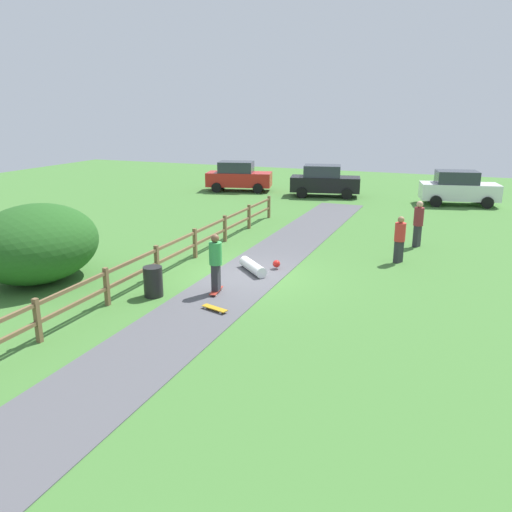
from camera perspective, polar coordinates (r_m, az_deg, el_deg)
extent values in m
plane|color=#427533|center=(17.13, -1.05, -2.21)|extent=(60.00, 60.00, 0.00)
cube|color=#515156|center=(17.13, -1.05, -2.18)|extent=(2.40, 28.00, 0.02)
cube|color=brown|center=(13.30, -22.86, -6.55)|extent=(0.12, 0.12, 1.10)
cube|color=brown|center=(15.08, -16.08, -3.25)|extent=(0.12, 0.12, 1.10)
cube|color=brown|center=(17.06, -10.83, -0.65)|extent=(0.12, 0.12, 1.10)
cube|color=brown|center=(19.18, -6.72, 1.40)|extent=(0.12, 0.12, 1.10)
cube|color=brown|center=(21.41, -3.43, 3.03)|extent=(0.12, 0.12, 1.10)
cube|color=brown|center=(23.70, -0.77, 4.34)|extent=(0.12, 0.12, 1.10)
cube|color=brown|center=(26.04, 1.43, 5.41)|extent=(0.12, 0.12, 1.10)
cube|color=brown|center=(18.12, -8.65, 0.29)|extent=(0.08, 18.00, 0.09)
cube|color=brown|center=(18.01, -8.71, 1.66)|extent=(0.08, 18.00, 0.09)
ellipsoid|color=#23561E|center=(17.74, -22.93, 1.29)|extent=(3.49, 4.19, 2.47)
cylinder|color=black|center=(15.50, -11.22, -2.77)|extent=(0.56, 0.56, 0.90)
cube|color=#B23326|center=(15.59, -4.38, -3.79)|extent=(0.32, 0.82, 0.02)
cylinder|color=silver|center=(15.87, -4.33, -3.57)|extent=(0.04, 0.06, 0.06)
cylinder|color=silver|center=(15.83, -3.82, -3.62)|extent=(0.04, 0.06, 0.06)
cylinder|color=silver|center=(15.38, -4.96, -4.26)|extent=(0.04, 0.06, 0.06)
cylinder|color=silver|center=(15.33, -4.43, -4.30)|extent=(0.04, 0.06, 0.06)
cube|color=#2D2D33|center=(15.45, -4.42, -2.34)|extent=(0.25, 0.35, 0.80)
cylinder|color=green|center=(15.24, -4.48, 0.28)|extent=(0.43, 0.43, 0.67)
sphere|color=brown|center=(15.12, -4.51, 1.94)|extent=(0.24, 0.24, 0.24)
cylinder|color=white|center=(17.42, -0.37, -1.20)|extent=(1.34, 1.33, 0.36)
sphere|color=red|center=(17.77, 2.26, -0.86)|extent=(0.26, 0.26, 0.26)
cube|color=#BF8C19|center=(14.27, -4.55, -5.72)|extent=(0.82, 0.42, 0.02)
cylinder|color=silver|center=(14.41, -5.57, -5.70)|extent=(0.07, 0.05, 0.06)
cylinder|color=silver|center=(14.51, -5.16, -5.53)|extent=(0.07, 0.05, 0.06)
cylinder|color=silver|center=(14.05, -3.92, -6.24)|extent=(0.07, 0.05, 0.06)
cylinder|color=silver|center=(14.16, -3.51, -6.06)|extent=(0.07, 0.05, 0.06)
cube|color=#2D2D33|center=(21.57, 17.26, 2.10)|extent=(0.31, 0.37, 0.86)
cylinder|color=maroon|center=(21.40, 17.44, 4.15)|extent=(0.49, 0.49, 0.72)
sphere|color=tan|center=(21.31, 17.55, 5.43)|extent=(0.26, 0.26, 0.26)
cube|color=#2D2D33|center=(19.20, 15.38, 0.46)|extent=(0.33, 0.38, 0.79)
cylinder|color=red|center=(19.02, 15.54, 2.55)|extent=(0.51, 0.51, 0.66)
sphere|color=#9E704C|center=(18.93, 15.64, 3.86)|extent=(0.24, 0.24, 0.24)
cube|color=red|center=(34.51, -1.85, 8.42)|extent=(4.49, 2.68, 0.90)
cube|color=#2D333D|center=(34.44, -2.20, 9.75)|extent=(2.52, 2.05, 0.70)
cylinder|color=black|center=(35.24, 0.58, 7.85)|extent=(0.68, 0.39, 0.64)
cylinder|color=black|center=(33.51, 0.20, 7.42)|extent=(0.68, 0.39, 0.64)
cylinder|color=black|center=(35.67, -3.77, 7.92)|extent=(0.68, 0.39, 0.64)
cylinder|color=black|center=(33.97, -4.36, 7.50)|extent=(0.68, 0.39, 0.64)
cube|color=black|center=(32.62, 7.59, 7.84)|extent=(4.47, 2.56, 0.90)
cube|color=#2D333D|center=(32.52, 7.29, 9.25)|extent=(2.48, 2.00, 0.70)
cylinder|color=black|center=(33.54, 9.95, 7.19)|extent=(0.68, 0.37, 0.64)
cylinder|color=black|center=(31.80, 9.95, 6.71)|extent=(0.68, 0.37, 0.64)
cylinder|color=black|center=(33.63, 5.31, 7.39)|extent=(0.68, 0.37, 0.64)
cylinder|color=black|center=(31.89, 5.06, 6.92)|extent=(0.68, 0.37, 0.64)
cube|color=silver|center=(31.62, 21.39, 6.62)|extent=(4.47, 2.57, 0.90)
cube|color=#2D333D|center=(31.47, 21.18, 8.08)|extent=(2.48, 2.00, 0.70)
cylinder|color=black|center=(32.83, 23.33, 5.93)|extent=(0.68, 0.37, 0.64)
cylinder|color=black|center=(31.15, 24.05, 5.36)|extent=(0.68, 0.37, 0.64)
cylinder|color=black|center=(32.29, 18.66, 6.25)|extent=(0.68, 0.37, 0.64)
cylinder|color=black|center=(30.58, 19.14, 5.70)|extent=(0.68, 0.37, 0.64)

